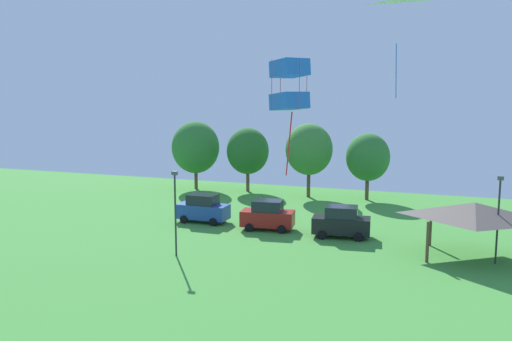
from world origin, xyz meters
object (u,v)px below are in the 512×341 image
at_px(kite_flying_5, 290,85).
at_px(light_post_0, 498,214).
at_px(kite_flying_3, 394,22).
at_px(treeline_tree_3, 368,157).
at_px(park_pavilion, 475,211).
at_px(parked_car_second_from_left, 268,215).
at_px(parked_car_leftmost, 203,208).
at_px(light_post_1, 175,208).
at_px(treeline_tree_1, 248,151).
at_px(treeline_tree_0, 196,147).
at_px(parked_car_third_from_left, 341,222).
at_px(treeline_tree_2, 309,149).

xyz_separation_m(kite_flying_5, light_post_0, (8.73, 15.40, -7.61)).
distance_m(kite_flying_3, treeline_tree_3, 24.09).
bearing_deg(park_pavilion, parked_car_second_from_left, 171.17).
bearing_deg(kite_flying_5, parked_car_second_from_left, 111.22).
distance_m(parked_car_leftmost, light_post_1, 9.48).
relative_size(park_pavilion, treeline_tree_1, 1.02).
xyz_separation_m(light_post_0, treeline_tree_1, (-23.29, 18.12, 1.20)).
relative_size(light_post_1, treeline_tree_3, 0.84).
relative_size(kite_flying_3, treeline_tree_0, 0.59).
bearing_deg(parked_car_third_from_left, parked_car_second_from_left, 170.76).
bearing_deg(treeline_tree_3, treeline_tree_1, 178.17).
bearing_deg(kite_flying_3, treeline_tree_3, 101.47).
xyz_separation_m(park_pavilion, treeline_tree_0, (-27.86, 16.70, 1.50)).
distance_m(park_pavilion, treeline_tree_2, 22.27).
bearing_deg(treeline_tree_3, park_pavilion, -61.25).
height_order(light_post_1, treeline_tree_2, treeline_tree_2).
distance_m(parked_car_second_from_left, light_post_0, 16.34).
xyz_separation_m(parked_car_leftmost, treeline_tree_2, (5.31, 13.51, 3.71)).
bearing_deg(light_post_1, kite_flying_5, -43.77).
height_order(kite_flying_3, park_pavilion, kite_flying_3).
distance_m(parked_car_third_from_left, treeline_tree_0, 24.22).
distance_m(park_pavilion, treeline_tree_1, 27.99).
height_order(treeline_tree_0, treeline_tree_3, treeline_tree_0).
bearing_deg(treeline_tree_0, light_post_1, -66.59).
distance_m(treeline_tree_2, treeline_tree_3, 5.85).
bearing_deg(treeline_tree_0, kite_flying_3, -42.79).
distance_m(parked_car_leftmost, parked_car_second_from_left, 5.77).
bearing_deg(kite_flying_3, light_post_1, -173.06).
bearing_deg(parked_car_second_from_left, parked_car_leftmost, 167.04).
bearing_deg(kite_flying_3, light_post_0, 30.78).
height_order(park_pavilion, treeline_tree_3, treeline_tree_3).
xyz_separation_m(parked_car_third_from_left, light_post_0, (10.17, -2.91, 1.99)).
xyz_separation_m(parked_car_second_from_left, light_post_0, (15.91, -3.12, 1.98)).
bearing_deg(parked_car_leftmost, park_pavilion, -8.01).
bearing_deg(treeline_tree_3, kite_flying_5, -86.83).
bearing_deg(treeline_tree_1, parked_car_leftmost, -83.57).
height_order(park_pavilion, treeline_tree_0, treeline_tree_0).
xyz_separation_m(kite_flying_5, park_pavilion, (7.42, 16.25, -7.65)).
bearing_deg(treeline_tree_2, parked_car_second_from_left, -88.24).
relative_size(treeline_tree_0, treeline_tree_2, 1.00).
xyz_separation_m(parked_car_third_from_left, park_pavilion, (8.87, -2.06, 1.94)).
relative_size(kite_flying_3, parked_car_second_from_left, 1.05).
bearing_deg(parked_car_leftmost, kite_flying_3, -25.62).
bearing_deg(treeline_tree_1, light_post_1, -80.28).
bearing_deg(kite_flying_3, treeline_tree_1, 128.04).
xyz_separation_m(light_post_1, treeline_tree_2, (2.93, 22.46, 1.69)).
distance_m(treeline_tree_0, treeline_tree_1, 5.91).
xyz_separation_m(parked_car_leftmost, treeline_tree_0, (-7.50, 13.89, 3.45)).
height_order(kite_flying_5, treeline_tree_2, kite_flying_5).
height_order(parked_car_leftmost, treeline_tree_1, treeline_tree_1).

